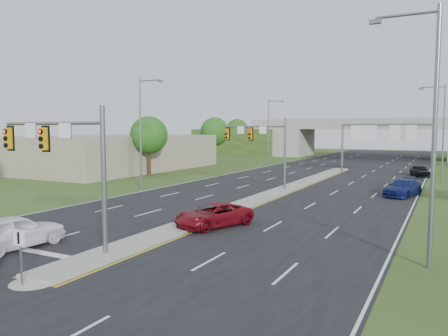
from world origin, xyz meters
name	(u,v)px	position (x,y,z in m)	size (l,w,h in m)	color
ground	(106,256)	(0.00, 0.00, 0.00)	(240.00, 240.00, 0.00)	#2D3F16
road	(313,180)	(0.00, 35.00, 0.01)	(24.00, 160.00, 0.02)	black
median	(277,192)	(0.00, 23.00, 0.10)	(2.00, 54.00, 0.16)	gray
median_nose	(33,280)	(0.00, -4.00, 0.10)	(2.00, 2.00, 0.16)	gray
lane_markings	(291,185)	(-0.60, 28.91, 0.02)	(23.72, 160.00, 0.01)	gold
signal_mast_near	(66,154)	(-2.26, -0.07, 4.73)	(6.62, 0.60, 7.00)	slate
signal_mast_far	(263,141)	(-2.26, 24.93, 4.73)	(6.62, 0.60, 7.00)	slate
keep_right_sign	(20,248)	(0.00, -4.53, 1.52)	(0.60, 0.13, 2.20)	slate
sign_gantry	(385,135)	(6.68, 44.92, 5.24)	(11.58, 0.44, 6.67)	slate
overpass	(373,141)	(0.00, 80.00, 3.55)	(80.00, 14.00, 8.10)	gray
lightpole_l_mid	(142,128)	(-13.30, 20.00, 6.10)	(2.85, 0.25, 11.00)	slate
lightpole_l_far	(270,128)	(-13.30, 55.00, 6.10)	(2.85, 0.25, 11.00)	slate
lightpole_r_near	(430,125)	(13.30, 5.00, 6.10)	(2.85, 0.25, 11.00)	slate
lightpole_r_far	(442,128)	(13.30, 40.00, 6.10)	(2.85, 0.25, 11.00)	slate
tree_l_near	(149,135)	(-20.00, 30.00, 5.18)	(4.80, 4.80, 7.60)	#382316
tree_l_mid	(215,132)	(-24.00, 55.00, 5.51)	(5.20, 5.20, 8.12)	#382316
tree_back_a	(237,130)	(-38.00, 94.00, 5.84)	(6.00, 6.00, 8.85)	#382316
tree_back_b	(286,131)	(-24.00, 94.00, 5.51)	(5.60, 5.60, 8.32)	#382316
commercial_building	(115,152)	(-30.00, 35.00, 2.50)	(18.00, 30.00, 5.00)	gray
car_white	(14,232)	(-4.88, -1.12, 0.88)	(2.03, 5.05, 1.72)	white
car_far_a	(213,215)	(1.50, 7.77, 0.72)	(2.34, 5.07, 1.41)	maroon
car_far_b	(403,188)	(10.60, 26.13, 0.75)	(2.05, 5.04, 1.46)	#0D1753
car_far_c	(420,171)	(11.00, 44.81, 0.72)	(1.66, 4.13, 1.41)	black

